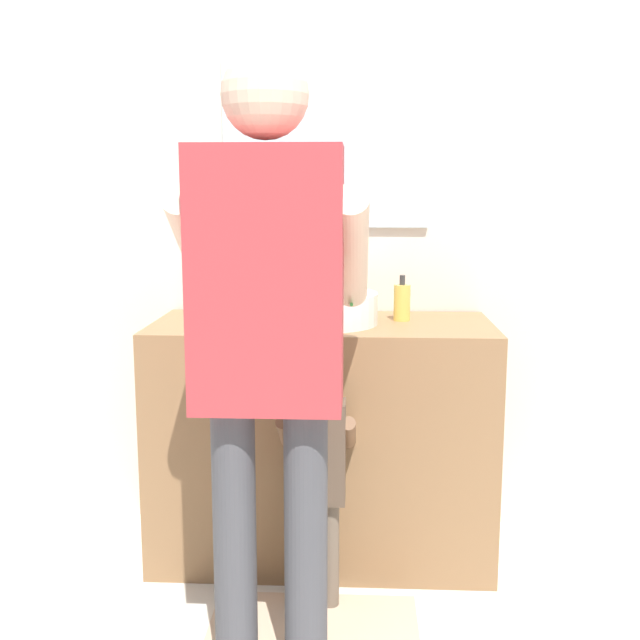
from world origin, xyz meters
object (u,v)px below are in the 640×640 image
object	(u,v)px
toothbrush_cup	(207,308)
child_toddler	(316,466)
soap_bottle	(402,302)
adult_parent	(268,319)

from	to	relation	value
toothbrush_cup	child_toddler	xyz separation A→B (m)	(0.40, -0.36, -0.44)
soap_bottle	child_toddler	distance (m)	0.70
toothbrush_cup	soap_bottle	bearing A→B (deg)	8.39
soap_bottle	child_toddler	size ratio (longest dim) A/B	0.20
toothbrush_cup	child_toddler	distance (m)	0.70
child_toddler	adult_parent	bearing A→B (deg)	-107.52
toothbrush_cup	soap_bottle	world-z (taller)	toothbrush_cup
toothbrush_cup	adult_parent	bearing A→B (deg)	-66.45
adult_parent	soap_bottle	bearing A→B (deg)	63.73
toothbrush_cup	soap_bottle	xyz separation A→B (m)	(0.69, 0.10, 0.01)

